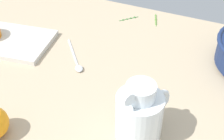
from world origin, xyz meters
TOP-DOWN VIEW (x-y plane):
  - ground_plane at (0.00, 0.00)cm, footprint 134.72×94.93cm
  - juice_pitcher at (9.17, -10.85)cm, footprint 10.40×13.92cm
  - cutting_board at (-42.17, 7.20)cm, footprint 30.07×21.95cm
  - spoon at (-17.33, 7.60)cm, footprint 12.61×14.35cm
  - herb_sprig_0 at (-3.01, 40.58)cm, footprint 3.11×8.30cm
  - herb_sprig_1 at (-12.01, 37.53)cm, footprint 5.42×5.83cm

SIDE VIEW (x-z plane):
  - ground_plane at x=0.00cm, z-range -3.00..0.00cm
  - herb_sprig_1 at x=-12.01cm, z-range -0.20..0.72cm
  - herb_sprig_0 at x=-3.01cm, z-range -0.21..0.75cm
  - spoon at x=-17.33cm, z-range -0.07..0.93cm
  - cutting_board at x=-42.17cm, z-range 0.00..1.59cm
  - juice_pitcher at x=9.17cm, z-range -2.13..13.69cm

